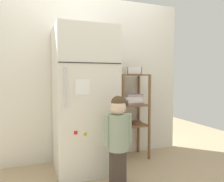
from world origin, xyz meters
name	(u,v)px	position (x,y,z in m)	size (l,w,h in m)	color
ground_plane	(93,168)	(0.00, 0.00, 0.00)	(6.00, 6.00, 0.00)	tan
kitchen_wall_back	(85,78)	(0.00, 0.37, 1.09)	(2.83, 0.03, 2.18)	silver
refrigerator	(84,100)	(-0.10, 0.02, 0.84)	(0.69, 0.68, 1.68)	silver
child_standing	(118,132)	(0.11, -0.53, 0.56)	(0.30, 0.22, 0.92)	#443830
pantry_shelf_unit	(132,106)	(0.60, 0.17, 0.71)	(0.42, 0.34, 1.14)	brown
fruit_bin	(132,72)	(0.60, 0.17, 1.18)	(0.21, 0.15, 0.10)	white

